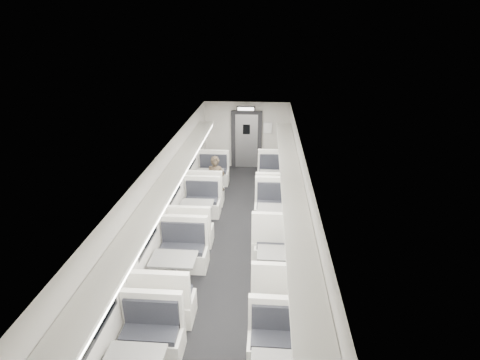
% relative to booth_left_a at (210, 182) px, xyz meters
% --- Properties ---
extents(room, '(3.24, 12.24, 2.64)m').
position_rel_booth_left_a_xyz_m(room, '(1.00, -3.57, 0.83)').
color(room, black).
rests_on(room, ground).
extents(booth_left_a, '(1.01, 2.05, 1.10)m').
position_rel_booth_left_a_xyz_m(booth_left_a, '(0.00, 0.00, 0.00)').
color(booth_left_a, silver).
rests_on(booth_left_a, room).
extents(booth_left_b, '(0.99, 2.01, 1.07)m').
position_rel_booth_left_a_xyz_m(booth_left_b, '(0.00, -2.20, -0.01)').
color(booth_left_b, silver).
rests_on(booth_left_b, room).
extents(booth_left_c, '(1.05, 2.12, 1.14)m').
position_rel_booth_left_a_xyz_m(booth_left_c, '(0.00, -4.67, 0.01)').
color(booth_left_c, silver).
rests_on(booth_left_c, room).
extents(booth_right_a, '(1.09, 2.21, 1.18)m').
position_rel_booth_left_a_xyz_m(booth_right_a, '(2.00, -0.17, 0.03)').
color(booth_right_a, silver).
rests_on(booth_right_a, room).
extents(booth_right_b, '(1.09, 2.22, 1.19)m').
position_rel_booth_left_a_xyz_m(booth_right_b, '(2.00, -2.50, 0.03)').
color(booth_right_b, silver).
rests_on(booth_right_b, room).
extents(booth_right_c, '(0.97, 1.96, 1.05)m').
position_rel_booth_left_a_xyz_m(booth_right_c, '(2.00, -4.24, -0.02)').
color(booth_right_c, silver).
rests_on(booth_right_c, room).
extents(passenger, '(0.56, 0.38, 1.48)m').
position_rel_booth_left_a_xyz_m(passenger, '(0.30, -0.83, 0.37)').
color(passenger, black).
rests_on(passenger, room).
extents(window_a, '(0.02, 1.18, 0.84)m').
position_rel_booth_left_a_xyz_m(window_a, '(-0.49, -0.17, 0.98)').
color(window_a, black).
rests_on(window_a, room).
extents(window_b, '(0.02, 1.18, 0.84)m').
position_rel_booth_left_a_xyz_m(window_b, '(-0.49, -2.37, 0.98)').
color(window_b, black).
rests_on(window_b, room).
extents(window_c, '(0.02, 1.18, 0.84)m').
position_rel_booth_left_a_xyz_m(window_c, '(-0.49, -4.57, 0.98)').
color(window_c, black).
rests_on(window_c, room).
extents(window_d, '(0.02, 1.18, 0.84)m').
position_rel_booth_left_a_xyz_m(window_d, '(-0.49, -6.77, 0.98)').
color(window_d, black).
rests_on(window_d, room).
extents(luggage_rack_left, '(0.46, 10.40, 0.09)m').
position_rel_booth_left_a_xyz_m(luggage_rack_left, '(-0.24, -3.87, 1.55)').
color(luggage_rack_left, silver).
rests_on(luggage_rack_left, room).
extents(luggage_rack_right, '(0.46, 10.40, 0.09)m').
position_rel_booth_left_a_xyz_m(luggage_rack_right, '(2.24, -3.87, 1.55)').
color(luggage_rack_right, silver).
rests_on(luggage_rack_right, room).
extents(vestibule_door, '(1.10, 0.13, 2.10)m').
position_rel_booth_left_a_xyz_m(vestibule_door, '(1.00, 2.36, 0.67)').
color(vestibule_door, black).
rests_on(vestibule_door, room).
extents(exit_sign, '(0.62, 0.12, 0.16)m').
position_rel_booth_left_a_xyz_m(exit_sign, '(1.00, 1.87, 1.91)').
color(exit_sign, black).
rests_on(exit_sign, room).
extents(wall_notice, '(0.32, 0.02, 0.40)m').
position_rel_booth_left_a_xyz_m(wall_notice, '(1.75, 2.35, 1.13)').
color(wall_notice, silver).
rests_on(wall_notice, room).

